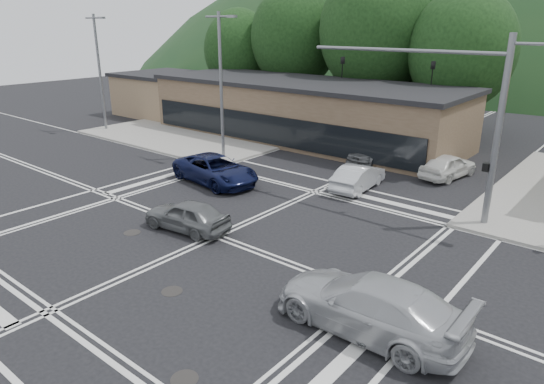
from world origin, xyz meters
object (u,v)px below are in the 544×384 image
Objects in this scene: car_silver_east at (369,305)px; car_queue_a at (358,177)px; car_blue_west at (215,169)px; car_northbound at (376,150)px; car_queue_b at (448,166)px; car_grey_center at (187,215)px.

car_queue_a is at bearing -148.91° from car_silver_east.
car_northbound is (4.63, 9.69, -0.08)m from car_blue_west.
car_queue_b is at bearing -124.96° from car_queue_a.
car_queue_b is at bearing -38.89° from car_blue_west.
car_grey_center is 15.02m from car_northbound.
car_queue_a is 0.88× the size of car_northbound.
car_queue_b is at bearing -2.67° from car_northbound.
car_northbound is at bearing -17.79° from car_blue_west.
car_silver_east reaches higher than car_queue_a.
car_blue_west reaches higher than car_grey_center.
car_grey_center is at bearing 77.37° from car_queue_b.
car_queue_a is (2.90, 9.30, 0.01)m from car_grey_center.
car_silver_east reaches higher than car_northbound.
car_blue_west is 14.78m from car_silver_east.
car_northbound is at bearing -75.48° from car_queue_a.
car_grey_center is 9.74m from car_queue_a.
car_northbound is (-1.98, 5.69, -0.00)m from car_queue_a.
car_queue_b is at bearing 150.60° from car_grey_center.
car_blue_west is 13.11m from car_queue_b.
car_silver_east is at bearing 73.86° from car_grey_center.
car_northbound is at bearing -152.78° from car_silver_east.
car_grey_center is (3.71, -5.30, -0.09)m from car_blue_west.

